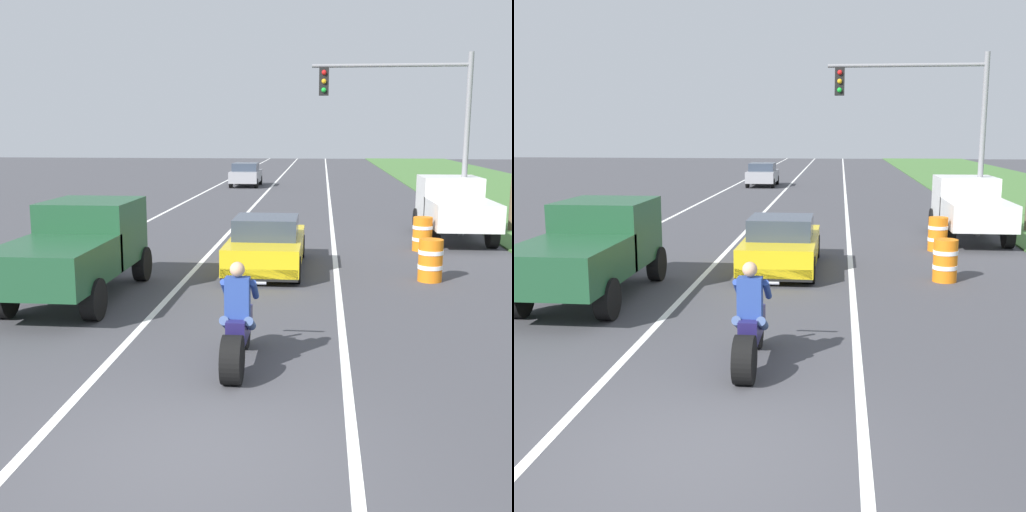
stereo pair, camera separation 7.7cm
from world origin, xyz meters
TOP-DOWN VIEW (x-y plane):
  - ground_plane at (0.00, 0.00)m, footprint 160.00×160.00m
  - lane_stripe_left_solid at (-5.40, 20.00)m, footprint 0.14×120.00m
  - lane_stripe_right_solid at (1.80, 20.00)m, footprint 0.14×120.00m
  - lane_stripe_centre_dashed at (-1.80, 20.00)m, footprint 0.14×120.00m
  - motorcycle_with_rider at (0.20, 2.71)m, footprint 0.70×2.21m
  - sports_car_yellow at (0.03, 9.89)m, footprint 1.84×4.30m
  - pickup_truck_left_lane_dark_green at (-3.66, 6.58)m, footprint 2.02×4.80m
  - pickup_truck_right_shoulder_white at (5.69, 15.28)m, footprint 2.02×4.80m
  - traffic_light_mast_near at (4.48, 16.01)m, footprint 5.20×0.34m
  - construction_barrel_nearest at (3.97, 8.91)m, footprint 0.58×0.58m
  - construction_barrel_mid at (4.38, 13.00)m, footprint 0.58×0.58m
  - distant_car_far_ahead at (-3.47, 35.57)m, footprint 1.80×4.00m

SIDE VIEW (x-z plane):
  - ground_plane at x=0.00m, z-range 0.00..0.00m
  - lane_stripe_left_solid at x=-5.40m, z-range 0.00..0.01m
  - lane_stripe_right_solid at x=1.80m, z-range 0.00..0.01m
  - lane_stripe_centre_dashed at x=-1.80m, z-range 0.00..0.01m
  - construction_barrel_nearest at x=3.97m, z-range 0.00..1.00m
  - construction_barrel_mid at x=4.38m, z-range 0.00..1.00m
  - motorcycle_with_rider at x=0.20m, z-range -0.22..1.40m
  - sports_car_yellow at x=0.03m, z-range -0.05..1.31m
  - distant_car_far_ahead at x=-3.47m, z-range 0.02..1.52m
  - pickup_truck_left_lane_dark_green at x=-3.66m, z-range 0.12..2.10m
  - pickup_truck_right_shoulder_white at x=5.69m, z-range 0.12..2.10m
  - traffic_light_mast_near at x=4.48m, z-range 1.04..7.04m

